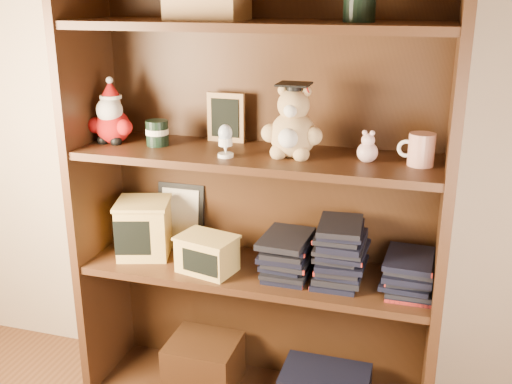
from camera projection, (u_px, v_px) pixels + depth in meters
The scene contains 16 objects.
bookcase at pixel (260, 199), 1.98m from camera, with size 1.20×0.35×1.60m.
shelf_lower at pixel (256, 272), 2.01m from camera, with size 1.14×0.33×0.02m.
shelf_upper at pixel (256, 157), 1.88m from camera, with size 1.14×0.33×0.02m.
santa_plush at pixel (111, 118), 1.99m from camera, with size 0.16×0.12×0.23m.
teachers_tin at pixel (157, 133), 1.96m from camera, with size 0.07×0.07×0.08m.
chalkboard_plaque at pixel (226, 118), 2.00m from camera, with size 0.13×0.07×0.16m.
egg_cup at pixel (225, 140), 1.82m from camera, with size 0.05×0.05×0.10m.
grad_teddy_bear at pixel (293, 128), 1.81m from camera, with size 0.19×0.16×0.23m.
pink_figurine at pixel (368, 149), 1.77m from camera, with size 0.06×0.06×0.10m.
teacher_mug at pixel (421, 150), 1.73m from camera, with size 0.11×0.08×0.10m.
certificate_frame at pixel (181, 213), 2.19m from camera, with size 0.18×0.05×0.22m.
treats_box at pixel (144, 228), 2.09m from camera, with size 0.22×0.22×0.20m.
pencils_box at pixel (207, 254), 1.97m from camera, with size 0.21×0.17×0.12m.
book_stack_left at pixel (288, 255), 1.96m from camera, with size 0.14×0.20×0.13m.
book_stack_mid at pixel (341, 252), 1.90m from camera, with size 0.14×0.20×0.19m.
book_stack_right at pixel (410, 272), 1.85m from camera, with size 0.14×0.20×0.11m.
Camera 1 is at (0.71, -0.44, 1.43)m, focal length 42.00 mm.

